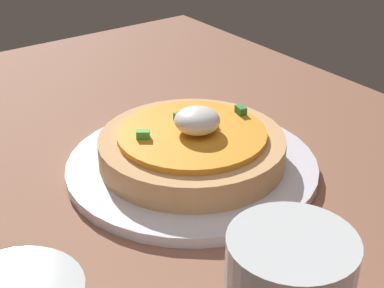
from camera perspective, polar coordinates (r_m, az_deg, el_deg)
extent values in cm
cube|color=#895944|center=(54.49, 0.94, -8.07)|extent=(106.78, 71.37, 3.42)
cylinder|color=white|center=(59.26, 0.00, -2.16)|extent=(25.52, 25.52, 1.07)
cylinder|color=tan|center=(58.29, 0.00, -0.52)|extent=(18.77, 18.77, 2.79)
cylinder|color=orange|center=(57.48, 0.00, 0.98)|extent=(14.89, 14.89, 0.64)
ellipsoid|color=white|center=(56.68, 0.51, 2.33)|extent=(4.54, 4.54, 2.50)
cube|color=#4EBC45|center=(56.09, -4.84, 0.95)|extent=(1.40, 1.51, 0.80)
cube|color=#298432|center=(57.09, 1.35, 1.57)|extent=(1.09, 1.44, 0.80)
cube|color=green|center=(59.28, -1.18, 2.64)|extent=(1.37, 0.96, 0.80)
cube|color=#308935|center=(58.26, 1.78, 2.15)|extent=(0.90, 1.34, 0.80)
cube|color=#35843A|center=(61.07, 4.82, 3.35)|extent=(1.40, 1.01, 0.80)
cube|color=#298735|center=(59.24, 1.76, 2.62)|extent=(1.43, 1.07, 0.80)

